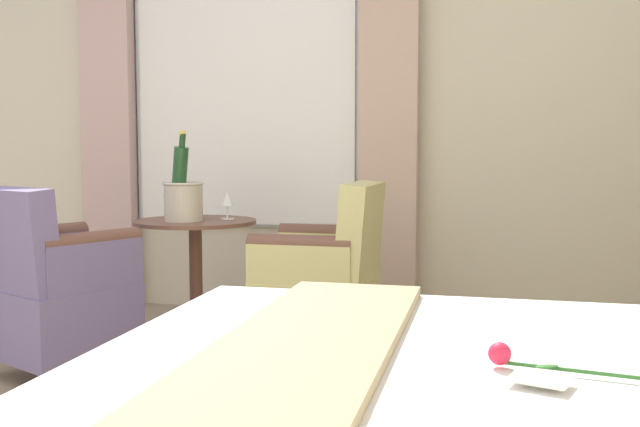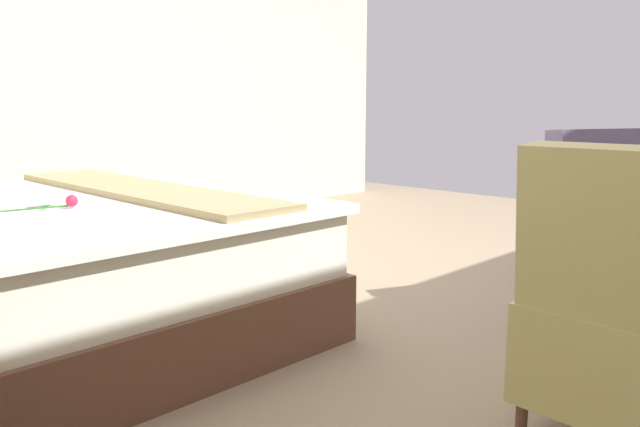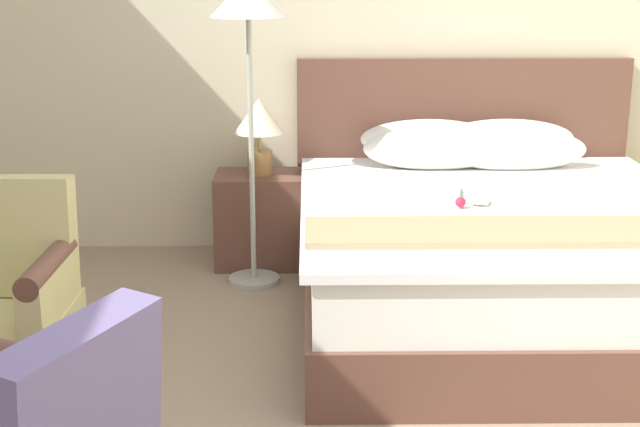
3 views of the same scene
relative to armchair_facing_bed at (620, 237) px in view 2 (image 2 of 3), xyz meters
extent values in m
plane|color=gray|center=(1.11, 0.40, -0.40)|extent=(7.35, 7.35, 0.00)
cube|color=beige|center=(3.88, 0.40, 1.05)|extent=(0.12, 5.97, 2.90)
cube|color=brown|center=(1.62, 2.15, -0.25)|extent=(1.86, 2.14, 0.29)
cube|color=white|center=(1.62, 2.15, 0.03)|extent=(1.81, 2.08, 0.27)
cube|color=white|center=(1.62, 2.09, 0.18)|extent=(1.90, 2.01, 0.04)
cube|color=tan|center=(1.62, 1.56, 0.22)|extent=(1.86, 0.39, 0.03)
cylinder|color=#2D6628|center=(1.43, 2.15, 0.22)|extent=(0.07, 0.33, 0.01)
sphere|color=#DB2342|center=(1.40, 1.98, 0.23)|extent=(0.05, 0.05, 0.05)
ellipsoid|color=#33702D|center=(1.43, 2.08, 0.22)|extent=(0.04, 0.05, 0.01)
cube|color=white|center=(1.51, 2.06, 0.22)|extent=(0.11, 0.13, 0.00)
cylinder|color=brown|center=(-0.24, 0.91, -0.33)|extent=(0.04, 0.04, 0.14)
cylinder|color=brown|center=(-0.23, 1.36, -0.33)|extent=(0.04, 0.04, 0.14)
cube|color=#C9C17B|center=(-0.49, 1.36, 0.27)|extent=(0.57, 0.16, 0.47)
cube|color=#C9C17B|center=(-0.24, 1.12, 0.14)|extent=(0.10, 0.49, 0.19)
cylinder|color=brown|center=(-0.24, 1.12, 0.23)|extent=(0.10, 0.49, 0.09)
cylinder|color=brown|center=(-0.15, 0.32, -0.34)|extent=(0.04, 0.04, 0.11)
cylinder|color=brown|center=(0.27, 0.13, -0.34)|extent=(0.04, 0.04, 0.11)
cylinder|color=brown|center=(0.08, -0.29, -0.34)|extent=(0.04, 0.04, 0.11)
cube|color=slate|center=(-0.03, 0.02, -0.13)|extent=(0.72, 0.71, 0.32)
cube|color=slate|center=(0.16, -0.08, 0.26)|extent=(0.36, 0.53, 0.47)
cube|color=slate|center=(0.04, 0.22, 0.14)|extent=(0.49, 0.29, 0.22)
cylinder|color=brown|center=(0.04, 0.22, 0.25)|extent=(0.49, 0.29, 0.09)
camera|label=1|loc=(2.90, 1.95, 0.65)|focal=40.00mm
camera|label=2|loc=(-1.03, 3.02, 0.61)|focal=35.00mm
camera|label=3|loc=(0.70, -1.95, 1.28)|focal=50.00mm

